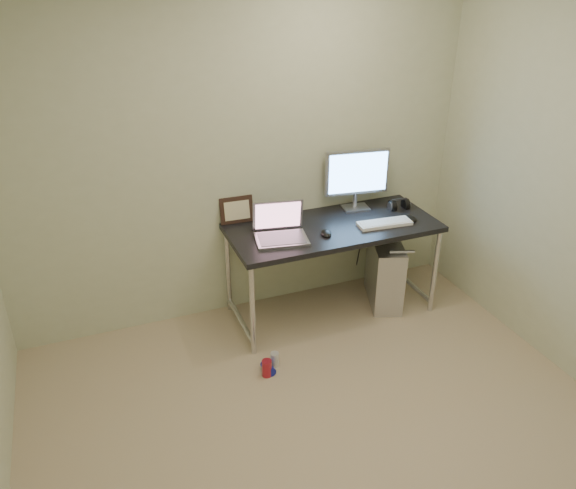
# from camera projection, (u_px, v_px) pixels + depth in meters

# --- Properties ---
(floor) EXTENTS (3.50, 3.50, 0.00)m
(floor) POSITION_uv_depth(u_px,v_px,m) (344.00, 460.00, 3.17)
(floor) COLOR tan
(floor) RESTS_ON ground
(wall_back) EXTENTS (3.50, 0.02, 2.50)m
(wall_back) POSITION_uv_depth(u_px,v_px,m) (243.00, 156.00, 4.05)
(wall_back) COLOR beige
(wall_back) RESTS_ON ground
(desk) EXTENTS (1.57, 0.69, 0.75)m
(desk) POSITION_uv_depth(u_px,v_px,m) (333.00, 235.00, 4.22)
(desk) COLOR black
(desk) RESTS_ON ground
(tower_computer) EXTENTS (0.38, 0.56, 0.57)m
(tower_computer) POSITION_uv_depth(u_px,v_px,m) (385.00, 272.00, 4.53)
(tower_computer) COLOR silver
(tower_computer) RESTS_ON ground
(cable_a) EXTENTS (0.01, 0.16, 0.69)m
(cable_a) POSITION_uv_depth(u_px,v_px,m) (361.00, 241.00, 4.72)
(cable_a) COLOR black
(cable_a) RESTS_ON ground
(cable_b) EXTENTS (0.02, 0.11, 0.71)m
(cable_b) POSITION_uv_depth(u_px,v_px,m) (372.00, 243.00, 4.74)
(cable_b) COLOR black
(cable_b) RESTS_ON ground
(can_red) EXTENTS (0.09, 0.09, 0.12)m
(can_red) POSITION_uv_depth(u_px,v_px,m) (267.00, 368.00, 3.78)
(can_red) COLOR #A91C2B
(can_red) RESTS_ON ground
(can_white) EXTENTS (0.07, 0.07, 0.11)m
(can_white) POSITION_uv_depth(u_px,v_px,m) (275.00, 359.00, 3.87)
(can_white) COLOR silver
(can_white) RESTS_ON ground
(can_blue) EXTENTS (0.08, 0.12, 0.06)m
(can_blue) POSITION_uv_depth(u_px,v_px,m) (268.00, 368.00, 3.83)
(can_blue) COLOR #161D9F
(can_blue) RESTS_ON ground
(laptop) EXTENTS (0.41, 0.36, 0.25)m
(laptop) POSITION_uv_depth(u_px,v_px,m) (280.00, 230.00, 3.97)
(laptop) COLOR #ABABB1
(laptop) RESTS_ON desk
(monitor) EXTENTS (0.51, 0.17, 0.48)m
(monitor) POSITION_uv_depth(u_px,v_px,m) (357.00, 175.00, 4.33)
(monitor) COLOR #ABABB1
(monitor) RESTS_ON desk
(keyboard) EXTENTS (0.42, 0.17, 0.02)m
(keyboard) POSITION_uv_depth(u_px,v_px,m) (384.00, 223.00, 4.18)
(keyboard) COLOR white
(keyboard) RESTS_ON desk
(mouse_right) EXTENTS (0.09, 0.13, 0.04)m
(mouse_right) POSITION_uv_depth(u_px,v_px,m) (411.00, 217.00, 4.26)
(mouse_right) COLOR black
(mouse_right) RESTS_ON desk
(mouse_left) EXTENTS (0.11, 0.14, 0.04)m
(mouse_left) POSITION_uv_depth(u_px,v_px,m) (326.00, 232.00, 4.03)
(mouse_left) COLOR black
(mouse_left) RESTS_ON desk
(headphones) EXTENTS (0.16, 0.10, 0.11)m
(headphones) POSITION_uv_depth(u_px,v_px,m) (399.00, 205.00, 4.45)
(headphones) COLOR black
(headphones) RESTS_ON desk
(picture_frame) EXTENTS (0.25, 0.08, 0.20)m
(picture_frame) POSITION_uv_depth(u_px,v_px,m) (237.00, 210.00, 4.19)
(picture_frame) COLOR black
(picture_frame) RESTS_ON desk
(webcam) EXTENTS (0.04, 0.04, 0.11)m
(webcam) POSITION_uv_depth(u_px,v_px,m) (264.00, 209.00, 4.23)
(webcam) COLOR silver
(webcam) RESTS_ON desk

